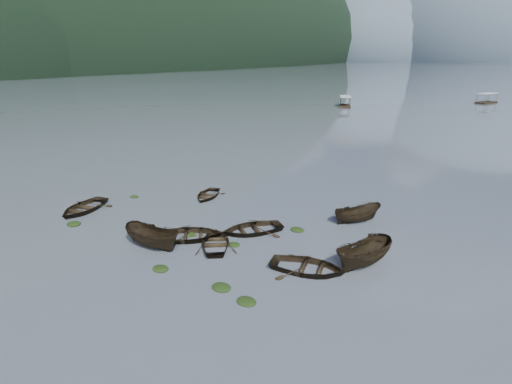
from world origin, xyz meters
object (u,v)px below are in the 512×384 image
Objects in this scene: rowboat_3 at (216,245)px; rowboat_0 at (84,211)px; pontoon_centre at (486,103)px; pontoon_left at (345,107)px.

rowboat_0 is at bearing -33.67° from rowboat_3.
rowboat_3 is 0.62× the size of pontoon_centre.
pontoon_centre is (4.86, 108.19, 0.00)m from rowboat_3.
rowboat_0 is 0.73× the size of pontoon_left.
pontoon_centre is at bearing -132.53° from rowboat_3.
pontoon_centre is (28.70, 29.34, 0.00)m from pontoon_left.
rowboat_3 is 108.30m from pontoon_centre.
pontoon_left is at bearing 81.57° from rowboat_0.
pontoon_left is (-10.30, 80.35, 0.00)m from rowboat_0.
pontoon_centre reaches higher than rowboat_3.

